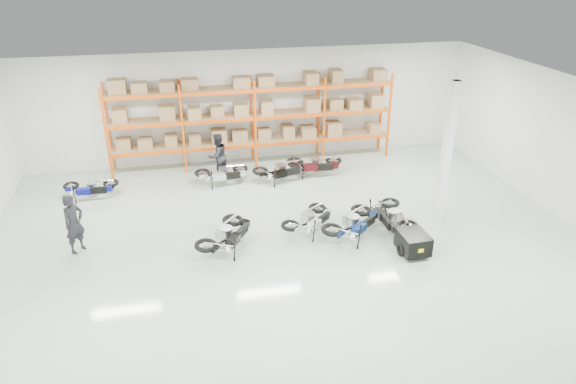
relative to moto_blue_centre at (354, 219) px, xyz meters
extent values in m
plane|color=#A5B8A6|center=(-2.01, 0.18, -0.59)|extent=(18.00, 18.00, 0.00)
plane|color=white|center=(-2.01, 0.18, 3.91)|extent=(18.00, 18.00, 0.00)
plane|color=silver|center=(-2.01, 7.18, 1.66)|extent=(18.00, 0.00, 18.00)
plane|color=silver|center=(-2.01, -6.82, 1.66)|extent=(18.00, 0.00, 18.00)
plane|color=silver|center=(6.99, 0.18, 1.66)|extent=(0.00, 14.00, 14.00)
cube|color=#E34F0B|center=(-7.61, 6.18, 1.16)|extent=(0.08, 0.08, 3.50)
cube|color=#E34F0B|center=(-7.61, 7.08, 1.16)|extent=(0.08, 0.08, 3.50)
cube|color=#E34F0B|center=(-4.81, 6.18, 1.16)|extent=(0.08, 0.08, 3.50)
cube|color=#E34F0B|center=(-4.81, 7.08, 1.16)|extent=(0.08, 0.08, 3.50)
cube|color=#E34F0B|center=(-2.01, 6.18, 1.16)|extent=(0.08, 0.08, 3.50)
cube|color=#E34F0B|center=(-2.01, 7.08, 1.16)|extent=(0.08, 0.08, 3.50)
cube|color=#E34F0B|center=(0.79, 6.18, 1.16)|extent=(0.08, 0.08, 3.50)
cube|color=#E34F0B|center=(0.79, 7.08, 1.16)|extent=(0.08, 0.08, 3.50)
cube|color=#E34F0B|center=(3.59, 6.18, 1.16)|extent=(0.08, 0.08, 3.50)
cube|color=#E34F0B|center=(3.59, 7.08, 1.16)|extent=(0.08, 0.08, 3.50)
cube|color=#E34F0B|center=(-6.21, 6.18, 0.31)|extent=(2.70, 0.08, 0.12)
cube|color=#E34F0B|center=(-6.21, 7.08, 0.31)|extent=(2.70, 0.08, 0.12)
cube|color=#95714D|center=(-6.21, 6.63, 0.38)|extent=(2.68, 0.88, 0.02)
cube|color=#95714D|center=(-6.21, 6.63, 0.61)|extent=(2.40, 0.70, 0.44)
cube|color=#E34F0B|center=(-3.41, 6.18, 0.31)|extent=(2.70, 0.08, 0.12)
cube|color=#E34F0B|center=(-3.41, 7.08, 0.31)|extent=(2.70, 0.08, 0.12)
cube|color=#95714D|center=(-3.41, 6.63, 0.38)|extent=(2.68, 0.88, 0.02)
cube|color=#95714D|center=(-3.41, 6.63, 0.61)|extent=(2.40, 0.70, 0.44)
cube|color=#E34F0B|center=(-0.61, 6.18, 0.31)|extent=(2.70, 0.08, 0.12)
cube|color=#E34F0B|center=(-0.61, 7.08, 0.31)|extent=(2.70, 0.08, 0.12)
cube|color=#95714D|center=(-0.61, 6.63, 0.38)|extent=(2.68, 0.88, 0.02)
cube|color=#95714D|center=(-0.61, 6.63, 0.61)|extent=(2.40, 0.70, 0.44)
cube|color=#E34F0B|center=(2.19, 6.18, 0.31)|extent=(2.70, 0.08, 0.12)
cube|color=#E34F0B|center=(2.19, 7.08, 0.31)|extent=(2.70, 0.08, 0.12)
cube|color=#95714D|center=(2.19, 6.63, 0.38)|extent=(2.68, 0.88, 0.02)
cube|color=#95714D|center=(2.19, 6.63, 0.61)|extent=(2.40, 0.70, 0.44)
cube|color=#E34F0B|center=(-6.21, 6.18, 1.41)|extent=(2.70, 0.08, 0.12)
cube|color=#E34F0B|center=(-6.21, 7.08, 1.41)|extent=(2.70, 0.08, 0.12)
cube|color=#95714D|center=(-6.21, 6.63, 1.48)|extent=(2.68, 0.88, 0.02)
cube|color=#95714D|center=(-6.21, 6.63, 1.71)|extent=(2.40, 0.70, 0.44)
cube|color=#E34F0B|center=(-3.41, 6.18, 1.41)|extent=(2.70, 0.08, 0.12)
cube|color=#E34F0B|center=(-3.41, 7.08, 1.41)|extent=(2.70, 0.08, 0.12)
cube|color=#95714D|center=(-3.41, 6.63, 1.48)|extent=(2.68, 0.88, 0.02)
cube|color=#95714D|center=(-3.41, 6.63, 1.71)|extent=(2.40, 0.70, 0.44)
cube|color=#E34F0B|center=(-0.61, 6.18, 1.41)|extent=(2.70, 0.08, 0.12)
cube|color=#E34F0B|center=(-0.61, 7.08, 1.41)|extent=(2.70, 0.08, 0.12)
cube|color=#95714D|center=(-0.61, 6.63, 1.48)|extent=(2.68, 0.88, 0.02)
cube|color=#95714D|center=(-0.61, 6.63, 1.71)|extent=(2.40, 0.70, 0.44)
cube|color=#E34F0B|center=(2.19, 6.18, 1.41)|extent=(2.70, 0.08, 0.12)
cube|color=#E34F0B|center=(2.19, 7.08, 1.41)|extent=(2.70, 0.08, 0.12)
cube|color=#95714D|center=(2.19, 6.63, 1.48)|extent=(2.68, 0.88, 0.02)
cube|color=#95714D|center=(2.19, 6.63, 1.71)|extent=(2.40, 0.70, 0.44)
cube|color=#E34F0B|center=(-6.21, 6.18, 2.51)|extent=(2.70, 0.08, 0.12)
cube|color=#E34F0B|center=(-6.21, 7.08, 2.51)|extent=(2.70, 0.08, 0.12)
cube|color=#95714D|center=(-6.21, 6.63, 2.58)|extent=(2.68, 0.88, 0.02)
cube|color=#95714D|center=(-6.21, 6.63, 2.81)|extent=(2.40, 0.70, 0.44)
cube|color=#E34F0B|center=(-3.41, 6.18, 2.51)|extent=(2.70, 0.08, 0.12)
cube|color=#E34F0B|center=(-3.41, 7.08, 2.51)|extent=(2.70, 0.08, 0.12)
cube|color=#95714D|center=(-3.41, 6.63, 2.58)|extent=(2.68, 0.88, 0.02)
cube|color=#95714D|center=(-3.41, 6.63, 2.81)|extent=(2.40, 0.70, 0.44)
cube|color=#E34F0B|center=(-0.61, 6.18, 2.51)|extent=(2.70, 0.08, 0.12)
cube|color=#E34F0B|center=(-0.61, 7.08, 2.51)|extent=(2.70, 0.08, 0.12)
cube|color=#95714D|center=(-0.61, 6.63, 2.58)|extent=(2.68, 0.88, 0.02)
cube|color=#95714D|center=(-0.61, 6.63, 2.81)|extent=(2.40, 0.70, 0.44)
cube|color=#E34F0B|center=(2.19, 6.18, 2.51)|extent=(2.70, 0.08, 0.12)
cube|color=#E34F0B|center=(2.19, 7.08, 2.51)|extent=(2.70, 0.08, 0.12)
cube|color=#95714D|center=(2.19, 6.63, 2.58)|extent=(2.68, 0.88, 0.02)
cube|color=#95714D|center=(2.19, 6.63, 2.81)|extent=(2.40, 0.70, 0.44)
cube|color=white|center=(3.19, 0.68, 1.66)|extent=(0.25, 0.25, 4.50)
cube|color=black|center=(1.33, -1.34, -0.19)|extent=(0.78, 0.97, 0.55)
cube|color=yellow|center=(1.33, -1.82, -0.19)|extent=(0.16, 0.02, 0.11)
torus|color=black|center=(0.95, -1.34, -0.39)|extent=(0.08, 0.38, 0.38)
torus|color=black|center=(1.71, -1.34, -0.39)|extent=(0.08, 0.38, 0.38)
cylinder|color=black|center=(1.33, -0.69, -0.14)|extent=(0.06, 0.91, 0.04)
imported|color=black|center=(-8.10, 0.92, 0.30)|extent=(0.75, 0.77, 1.78)
imported|color=black|center=(-3.60, 5.43, 0.28)|extent=(1.08, 1.04, 1.76)
camera|label=1|loc=(-4.87, -12.93, 7.38)|focal=32.00mm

